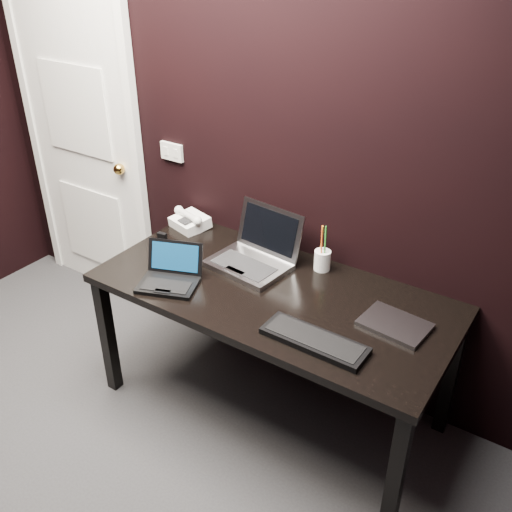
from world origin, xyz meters
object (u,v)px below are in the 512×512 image
Objects in this scene: netbook at (170,277)px; silver_laptop at (254,255)px; closed_laptop at (395,324)px; mobile_phone at (162,244)px; door at (83,142)px; desk at (272,304)px; desk_phone at (190,221)px; ext_keyboard at (314,340)px; pen_cup at (322,259)px.

netbook is 0.44m from silver_laptop.
mobile_phone is at bearing -177.46° from closed_laptop.
mobile_phone is (0.97, -0.38, -0.27)m from door.
desk is 0.79m from desk_phone.
closed_laptop is (0.23, 0.29, -0.00)m from ext_keyboard.
desk is 3.78× the size of ext_keyboard.
netbook reaches higher than mobile_phone.
door is 8.88× the size of pen_cup.
closed_laptop is 1.24× the size of pen_cup.
desk is 7.17× the size of desk_phone.
silver_laptop is 0.54m from desk_phone.
pen_cup is at bearing 43.48° from netbook.
desk is 0.59m from closed_laptop.
desk_phone is 0.83m from pen_cup.
mobile_phone is 0.42× the size of pen_cup.
mobile_phone reaches higher than ext_keyboard.
desk_phone is at bearing 154.43° from ext_keyboard.
pen_cup is (0.31, 0.14, 0.01)m from silver_laptop.
pen_cup is at bearing 20.80° from mobile_phone.
silver_laptop reaches higher than desk_phone.
mobile_phone is (-0.47, -0.15, -0.01)m from silver_laptop.
netbook reaches higher than desk_phone.
netbook is 1.14× the size of closed_laptop.
door is 4.76× the size of ext_keyboard.
mobile_phone is at bearing -21.26° from door.
mobile_phone is at bearing 167.25° from ext_keyboard.
desk is at bearing -109.15° from pen_cup.
desk_phone is (-0.29, 0.50, 0.01)m from netbook.
netbook is at bearing -59.82° from desk_phone.
door is 21.09× the size of mobile_phone.
ext_keyboard is (2.00, -0.61, -0.29)m from door.
closed_laptop reaches higher than desk.
netbook is (-0.44, -0.22, 0.11)m from desk.
ext_keyboard is at bearing -16.96° from door.
ext_keyboard is (0.35, -0.23, 0.09)m from desk.
netbook is at bearing -136.52° from pen_cup.
pen_cup reaches higher than netbook.
netbook is 0.32m from mobile_phone.
silver_laptop reaches higher than netbook.
door is at bearing 153.88° from netbook.
closed_laptop is 1.26× the size of desk_phone.
pen_cup is (0.10, 0.30, 0.13)m from desk.
door reaches higher than mobile_phone.
desk_phone is at bearing 120.18° from netbook.
pen_cup is at bearing -2.56° from door.
pen_cup is (-0.25, 0.53, 0.04)m from ext_keyboard.
silver_laptop is at bearing 143.59° from desk.
door is 9.03× the size of desk_phone.
mobile_phone reaches higher than closed_laptop.
silver_laptop is 0.34m from pen_cup.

